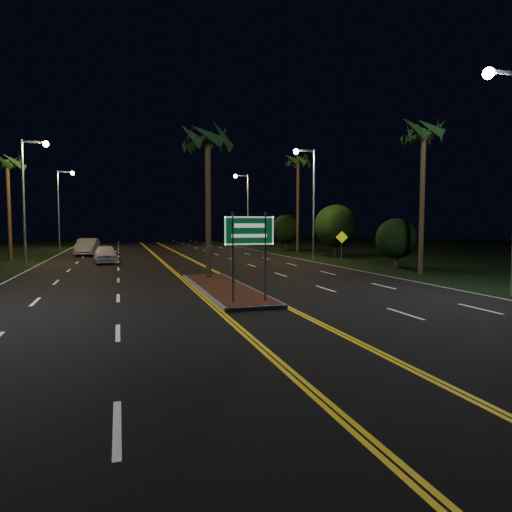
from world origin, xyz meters
name	(u,v)px	position (x,y,z in m)	size (l,w,h in m)	color
ground	(275,322)	(0.00, 0.00, 0.00)	(120.00, 120.00, 0.00)	black
grass_right	(474,253)	(30.00, 25.00, 0.00)	(40.00, 110.00, 0.01)	black
median_island	(224,288)	(0.00, 7.00, 0.08)	(2.25, 10.25, 0.17)	gray
highway_sign	(249,239)	(0.00, 2.80, 2.40)	(1.80, 0.08, 3.20)	gray
streetlight_left_mid	(29,186)	(-10.61, 24.00, 5.66)	(1.91, 0.44, 9.00)	gray
streetlight_left_far	(62,200)	(-10.61, 44.00, 5.66)	(1.91, 0.44, 9.00)	gray
streetlight_right_near	(510,156)	(10.61, 2.00, 5.66)	(1.91, 0.44, 9.00)	gray
streetlight_right_mid	(310,190)	(10.61, 22.00, 5.66)	(1.91, 0.44, 9.00)	gray
streetlight_right_far	(245,202)	(10.61, 42.00, 5.66)	(1.91, 0.44, 9.00)	gray
palm_median	(208,138)	(0.00, 10.50, 7.28)	(2.40, 2.40, 8.30)	#382819
palm_left_far	(7,163)	(-12.80, 28.00, 7.75)	(2.40, 2.40, 8.80)	#382819
palm_right_near	(424,132)	(12.50, 10.00, 8.21)	(2.40, 2.40, 9.30)	#382819
palm_right_far	(298,161)	(12.80, 30.00, 9.14)	(2.40, 2.40, 10.30)	#382819
shrub_near	(396,238)	(13.50, 14.00, 1.95)	(2.70, 2.70, 3.30)	#382819
shrub_mid	(336,226)	(14.00, 24.00, 2.73)	(3.78, 3.78, 4.62)	#382819
shrub_far	(286,229)	(13.80, 36.00, 2.34)	(3.24, 3.24, 3.96)	#382819
car_near	(105,252)	(-5.43, 23.01, 0.80)	(2.06, 4.80, 1.60)	white
car_far	(87,246)	(-7.25, 32.30, 0.91)	(2.34, 5.47, 1.82)	#A4A5AE
warning_sign	(342,241)	(13.00, 20.87, 1.51)	(0.95, 0.31, 2.33)	gray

